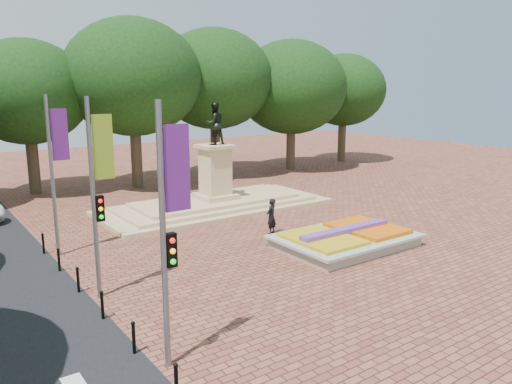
{
  "coord_description": "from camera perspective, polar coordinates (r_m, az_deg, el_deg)",
  "views": [
    {
      "loc": [
        -15.3,
        -17.68,
        7.29
      ],
      "look_at": [
        -1.29,
        1.94,
        2.2
      ],
      "focal_mm": 35.0,
      "sensor_mm": 36.0,
      "label": 1
    }
  ],
  "objects": [
    {
      "name": "bollard_row",
      "position": [
        18.13,
        -18.51,
        -10.64
      ],
      "size": [
        0.12,
        13.12,
        0.98
      ],
      "color": "black",
      "rests_on": "ground"
    },
    {
      "name": "monument",
      "position": [
        30.57,
        -4.64,
        -0.22
      ],
      "size": [
        14.0,
        6.0,
        6.4
      ],
      "color": "tan",
      "rests_on": "ground"
    },
    {
      "name": "flower_bed",
      "position": [
        23.67,
        10.21,
        -5.26
      ],
      "size": [
        6.3,
        4.3,
        0.91
      ],
      "color": "gray",
      "rests_on": "ground"
    },
    {
      "name": "ground",
      "position": [
        24.49,
        5.13,
        -5.45
      ],
      "size": [
        90.0,
        90.0,
        0.0
      ],
      "primitive_type": "plane",
      "color": "brown",
      "rests_on": "ground"
    },
    {
      "name": "tree_row_back",
      "position": [
        39.8,
        -9.4,
        10.88
      ],
      "size": [
        44.8,
        8.8,
        10.43
      ],
      "color": "#3C2E21",
      "rests_on": "ground"
    },
    {
      "name": "banner_poles",
      "position": [
        17.52,
        -17.47,
        0.12
      ],
      "size": [
        0.88,
        11.17,
        7.0
      ],
      "color": "slate",
      "rests_on": "ground"
    },
    {
      "name": "pedestrian",
      "position": [
        25.1,
        1.76,
        -2.79
      ],
      "size": [
        0.79,
        0.68,
        1.84
      ],
      "primitive_type": "imported",
      "rotation": [
        0.0,
        0.0,
        3.58
      ],
      "color": "black",
      "rests_on": "ground"
    }
  ]
}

